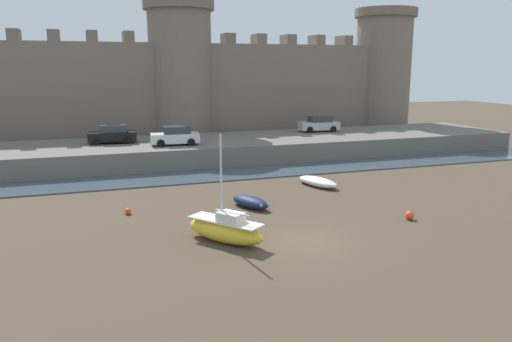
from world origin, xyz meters
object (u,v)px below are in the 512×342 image
object	(u,v)px
rowboat_midflat_left	(318,181)
car_quay_centre_west	(319,124)
mooring_buoy_near_shore	(128,211)
mooring_buoy_near_channel	(410,215)
rowboat_midflat_right	(250,202)
car_quay_centre_east	(175,136)
car_quay_west	(113,134)
sailboat_foreground_right	(226,229)

from	to	relation	value
rowboat_midflat_left	car_quay_centre_west	size ratio (longest dim) A/B	0.92
mooring_buoy_near_shore	mooring_buoy_near_channel	world-z (taller)	mooring_buoy_near_channel
mooring_buoy_near_shore	rowboat_midflat_right	bearing A→B (deg)	-7.36
rowboat_midflat_right	mooring_buoy_near_channel	world-z (taller)	rowboat_midflat_right
mooring_buoy_near_shore	mooring_buoy_near_channel	size ratio (longest dim) A/B	0.74
rowboat_midflat_left	rowboat_midflat_right	bearing A→B (deg)	-149.44
car_quay_centre_east	car_quay_west	distance (m)	5.77
sailboat_foreground_right	car_quay_west	size ratio (longest dim) A/B	1.26
car_quay_centre_west	car_quay_west	bearing A→B (deg)	-176.23
car_quay_centre_east	car_quay_west	world-z (taller)	same
sailboat_foreground_right	car_quay_centre_west	size ratio (longest dim) A/B	1.26
sailboat_foreground_right	car_quay_centre_east	world-z (taller)	sailboat_foreground_right
mooring_buoy_near_channel	car_quay_centre_west	world-z (taller)	car_quay_centre_west
mooring_buoy_near_channel	sailboat_foreground_right	bearing A→B (deg)	-178.87
rowboat_midflat_right	car_quay_centre_west	distance (m)	23.29
rowboat_midflat_left	mooring_buoy_near_channel	world-z (taller)	rowboat_midflat_left
sailboat_foreground_right	car_quay_west	bearing A→B (deg)	99.98
sailboat_foreground_right	rowboat_midflat_left	xyz separation A→B (m)	(9.35, 9.15, -0.32)
mooring_buoy_near_shore	car_quay_centre_west	xyz separation A→B (m)	(20.84, 17.83, 2.39)
rowboat_midflat_left	car_quay_centre_east	bearing A→B (deg)	127.38
sailboat_foreground_right	mooring_buoy_near_channel	bearing A→B (deg)	1.13
mooring_buoy_near_channel	car_quay_centre_east	bearing A→B (deg)	116.14
rowboat_midflat_right	rowboat_midflat_left	xyz separation A→B (m)	(6.30, 3.72, -0.03)
rowboat_midflat_right	mooring_buoy_near_shore	xyz separation A→B (m)	(-7.22, 0.93, -0.18)
rowboat_midflat_right	sailboat_foreground_right	bearing A→B (deg)	-119.30
car_quay_west	car_quay_centre_east	bearing A→B (deg)	-28.91
car_quay_centre_east	car_quay_west	bearing A→B (deg)	151.09
sailboat_foreground_right	car_quay_west	distance (m)	23.25
car_quay_centre_west	car_quay_west	distance (m)	20.73
rowboat_midflat_left	car_quay_centre_east	size ratio (longest dim) A/B	0.92
mooring_buoy_near_channel	car_quay_centre_west	size ratio (longest dim) A/B	0.12
mooring_buoy_near_channel	car_quay_west	xyz separation A→B (m)	(-14.78, 22.61, 2.33)
rowboat_midflat_right	mooring_buoy_near_shore	bearing A→B (deg)	172.64
rowboat_midflat_left	mooring_buoy_near_channel	size ratio (longest dim) A/B	7.83
rowboat_midflat_left	sailboat_foreground_right	bearing A→B (deg)	-135.62
rowboat_midflat_left	mooring_buoy_near_shore	xyz separation A→B (m)	(-13.52, -2.79, -0.15)
car_quay_west	rowboat_midflat_right	bearing A→B (deg)	-67.91
rowboat_midflat_right	mooring_buoy_near_channel	xyz separation A→B (m)	(7.72, -5.21, -0.12)
mooring_buoy_near_channel	car_quay_centre_west	distance (m)	24.80
mooring_buoy_near_channel	car_quay_centre_west	bearing A→B (deg)	76.16
sailboat_foreground_right	car_quay_centre_east	size ratio (longest dim) A/B	1.26
rowboat_midflat_left	mooring_buoy_near_channel	distance (m)	9.05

